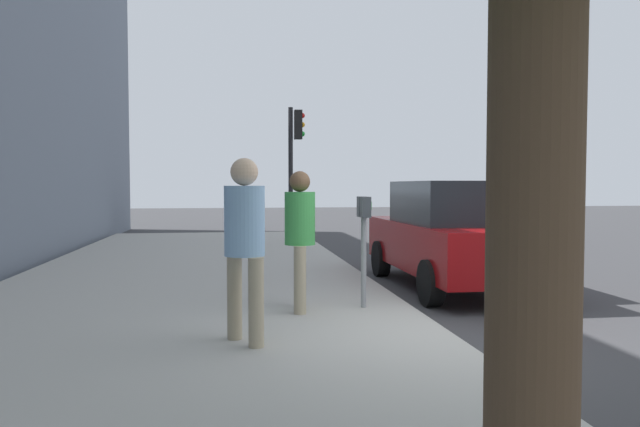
{
  "coord_description": "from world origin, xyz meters",
  "views": [
    {
      "loc": [
        -6.1,
        2.29,
        1.7
      ],
      "look_at": [
        1.52,
        1.17,
        1.34
      ],
      "focal_mm": 33.64,
      "sensor_mm": 36.0,
      "label": 1
    }
  ],
  "objects_px": {
    "parked_sedan_near": "(455,234)",
    "pedestrian_at_meter": "(300,229)",
    "parking_meter": "(364,228)",
    "traffic_signal": "(294,152)",
    "pedestrian_bystander": "(245,234)"
  },
  "relations": [
    {
      "from": "pedestrian_at_meter",
      "to": "traffic_signal",
      "type": "xyz_separation_m",
      "value": [
        8.42,
        -0.81,
        1.41
      ]
    },
    {
      "from": "pedestrian_at_meter",
      "to": "pedestrian_bystander",
      "type": "height_order",
      "value": "pedestrian_bystander"
    },
    {
      "from": "parking_meter",
      "to": "parked_sedan_near",
      "type": "bearing_deg",
      "value": -44.53
    },
    {
      "from": "pedestrian_bystander",
      "to": "parking_meter",
      "type": "bearing_deg",
      "value": 14.07
    },
    {
      "from": "parking_meter",
      "to": "traffic_signal",
      "type": "distance_m",
      "value": 8.45
    },
    {
      "from": "parking_meter",
      "to": "traffic_signal",
      "type": "xyz_separation_m",
      "value": [
        8.34,
        0.01,
        1.41
      ]
    },
    {
      "from": "parked_sedan_near",
      "to": "pedestrian_at_meter",
      "type": "bearing_deg",
      "value": 126.81
    },
    {
      "from": "parked_sedan_near",
      "to": "traffic_signal",
      "type": "xyz_separation_m",
      "value": [
        6.32,
        2.0,
        1.68
      ]
    },
    {
      "from": "parked_sedan_near",
      "to": "parking_meter",
      "type": "bearing_deg",
      "value": 135.47
    },
    {
      "from": "pedestrian_bystander",
      "to": "parked_sedan_near",
      "type": "distance_m",
      "value": 5.0
    },
    {
      "from": "parking_meter",
      "to": "pedestrian_bystander",
      "type": "relative_size",
      "value": 0.78
    },
    {
      "from": "parking_meter",
      "to": "pedestrian_at_meter",
      "type": "bearing_deg",
      "value": 95.87
    },
    {
      "from": "pedestrian_at_meter",
      "to": "traffic_signal",
      "type": "distance_m",
      "value": 8.58
    },
    {
      "from": "pedestrian_at_meter",
      "to": "parked_sedan_near",
      "type": "distance_m",
      "value": 3.52
    },
    {
      "from": "pedestrian_at_meter",
      "to": "pedestrian_bystander",
      "type": "distance_m",
      "value": 1.61
    }
  ]
}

